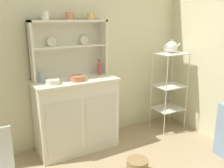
{
  "coord_description": "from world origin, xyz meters",
  "views": [
    {
      "loc": [
        -1.04,
        -1.24,
        1.58
      ],
      "look_at": [
        0.29,
        1.12,
        0.83
      ],
      "focal_mm": 39.56,
      "sensor_mm": 36.0,
      "label": 1
    }
  ],
  "objects_px": {
    "floor_basket": "(137,167)",
    "utensil_jar": "(42,77)",
    "hutch_shelf_unit": "(69,44)",
    "porcelain_teapot": "(172,47)",
    "hutch_cabinet": "(76,114)",
    "bakers_rack": "(169,83)",
    "jam_bottle": "(99,69)",
    "cup_cream_0": "(45,16)",
    "bowl_mixing_large": "(53,82)"
  },
  "relations": [
    {
      "from": "floor_basket",
      "to": "utensil_jar",
      "type": "distance_m",
      "value": 1.41
    },
    {
      "from": "hutch_shelf_unit",
      "to": "porcelain_teapot",
      "type": "relative_size",
      "value": 3.64
    },
    {
      "from": "hutch_cabinet",
      "to": "hutch_shelf_unit",
      "type": "relative_size",
      "value": 1.07
    },
    {
      "from": "hutch_cabinet",
      "to": "floor_basket",
      "type": "bearing_deg",
      "value": -67.56
    },
    {
      "from": "bakers_rack",
      "to": "floor_basket",
      "type": "xyz_separation_m",
      "value": [
        -1.02,
        -0.7,
        -0.6
      ]
    },
    {
      "from": "hutch_cabinet",
      "to": "bakers_rack",
      "type": "distance_m",
      "value": 1.37
    },
    {
      "from": "jam_bottle",
      "to": "porcelain_teapot",
      "type": "relative_size",
      "value": 0.75
    },
    {
      "from": "hutch_cabinet",
      "to": "utensil_jar",
      "type": "xyz_separation_m",
      "value": [
        -0.36,
        0.08,
        0.49
      ]
    },
    {
      "from": "hutch_shelf_unit",
      "to": "cup_cream_0",
      "type": "height_order",
      "value": "cup_cream_0"
    },
    {
      "from": "hutch_cabinet",
      "to": "jam_bottle",
      "type": "height_order",
      "value": "jam_bottle"
    },
    {
      "from": "hutch_cabinet",
      "to": "hutch_shelf_unit",
      "type": "distance_m",
      "value": 0.83
    },
    {
      "from": "utensil_jar",
      "to": "hutch_shelf_unit",
      "type": "bearing_deg",
      "value": 13.37
    },
    {
      "from": "utensil_jar",
      "to": "jam_bottle",
      "type": "bearing_deg",
      "value": 0.7
    },
    {
      "from": "hutch_cabinet",
      "to": "hutch_shelf_unit",
      "type": "height_order",
      "value": "hutch_shelf_unit"
    },
    {
      "from": "floor_basket",
      "to": "jam_bottle",
      "type": "distance_m",
      "value": 1.24
    },
    {
      "from": "bakers_rack",
      "to": "porcelain_teapot",
      "type": "height_order",
      "value": "porcelain_teapot"
    },
    {
      "from": "hutch_shelf_unit",
      "to": "bowl_mixing_large",
      "type": "height_order",
      "value": "hutch_shelf_unit"
    },
    {
      "from": "bakers_rack",
      "to": "bowl_mixing_large",
      "type": "distance_m",
      "value": 1.64
    },
    {
      "from": "jam_bottle",
      "to": "utensil_jar",
      "type": "bearing_deg",
      "value": -179.3
    },
    {
      "from": "hutch_cabinet",
      "to": "porcelain_teapot",
      "type": "xyz_separation_m",
      "value": [
        1.35,
        -0.11,
        0.73
      ]
    },
    {
      "from": "floor_basket",
      "to": "utensil_jar",
      "type": "height_order",
      "value": "utensil_jar"
    },
    {
      "from": "hutch_shelf_unit",
      "to": "cup_cream_0",
      "type": "xyz_separation_m",
      "value": [
        -0.26,
        -0.04,
        0.32
      ]
    },
    {
      "from": "cup_cream_0",
      "to": "bowl_mixing_large",
      "type": "xyz_separation_m",
      "value": [
        -0.02,
        -0.2,
        -0.68
      ]
    },
    {
      "from": "hutch_cabinet",
      "to": "floor_basket",
      "type": "height_order",
      "value": "hutch_cabinet"
    },
    {
      "from": "hutch_shelf_unit",
      "to": "cup_cream_0",
      "type": "bearing_deg",
      "value": -171.29
    },
    {
      "from": "bakers_rack",
      "to": "floor_basket",
      "type": "height_order",
      "value": "bakers_rack"
    },
    {
      "from": "bakers_rack",
      "to": "cup_cream_0",
      "type": "distance_m",
      "value": 1.86
    },
    {
      "from": "cup_cream_0",
      "to": "bowl_mixing_large",
      "type": "relative_size",
      "value": 0.64
    },
    {
      "from": "jam_bottle",
      "to": "utensil_jar",
      "type": "distance_m",
      "value": 0.71
    },
    {
      "from": "floor_basket",
      "to": "cup_cream_0",
      "type": "distance_m",
      "value": 1.86
    },
    {
      "from": "hutch_shelf_unit",
      "to": "porcelain_teapot",
      "type": "xyz_separation_m",
      "value": [
        1.35,
        -0.27,
        -0.08
      ]
    },
    {
      "from": "porcelain_teapot",
      "to": "floor_basket",
      "type": "bearing_deg",
      "value": -145.51
    },
    {
      "from": "hutch_cabinet",
      "to": "bakers_rack",
      "type": "xyz_separation_m",
      "value": [
        1.35,
        -0.11,
        0.24
      ]
    },
    {
      "from": "floor_basket",
      "to": "bowl_mixing_large",
      "type": "bearing_deg",
      "value": 129.98
    },
    {
      "from": "porcelain_teapot",
      "to": "bowl_mixing_large",
      "type": "bearing_deg",
      "value": 178.71
    },
    {
      "from": "utensil_jar",
      "to": "bakers_rack",
      "type": "bearing_deg",
      "value": -6.27
    },
    {
      "from": "bowl_mixing_large",
      "to": "jam_bottle",
      "type": "distance_m",
      "value": 0.66
    },
    {
      "from": "bakers_rack",
      "to": "floor_basket",
      "type": "relative_size",
      "value": 4.96
    },
    {
      "from": "bowl_mixing_large",
      "to": "porcelain_teapot",
      "type": "xyz_separation_m",
      "value": [
        1.63,
        -0.04,
        0.28
      ]
    },
    {
      "from": "bowl_mixing_large",
      "to": "bakers_rack",
      "type": "bearing_deg",
      "value": -1.29
    },
    {
      "from": "floor_basket",
      "to": "jam_bottle",
      "type": "xyz_separation_m",
      "value": [
        0.02,
        0.89,
        0.87
      ]
    },
    {
      "from": "hutch_cabinet",
      "to": "floor_basket",
      "type": "relative_size",
      "value": 4.35
    },
    {
      "from": "hutch_shelf_unit",
      "to": "utensil_jar",
      "type": "xyz_separation_m",
      "value": [
        -0.36,
        -0.08,
        -0.33
      ]
    },
    {
      "from": "cup_cream_0",
      "to": "jam_bottle",
      "type": "bearing_deg",
      "value": -3.33
    },
    {
      "from": "floor_basket",
      "to": "porcelain_teapot",
      "type": "distance_m",
      "value": 1.65
    },
    {
      "from": "cup_cream_0",
      "to": "floor_basket",
      "type": "bearing_deg",
      "value": -57.34
    },
    {
      "from": "hutch_shelf_unit",
      "to": "bakers_rack",
      "type": "bearing_deg",
      "value": -11.43
    },
    {
      "from": "hutch_cabinet",
      "to": "bakers_rack",
      "type": "relative_size",
      "value": 0.88
    },
    {
      "from": "hutch_shelf_unit",
      "to": "utensil_jar",
      "type": "bearing_deg",
      "value": -166.63
    },
    {
      "from": "bakers_rack",
      "to": "bowl_mixing_large",
      "type": "bearing_deg",
      "value": 178.71
    }
  ]
}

